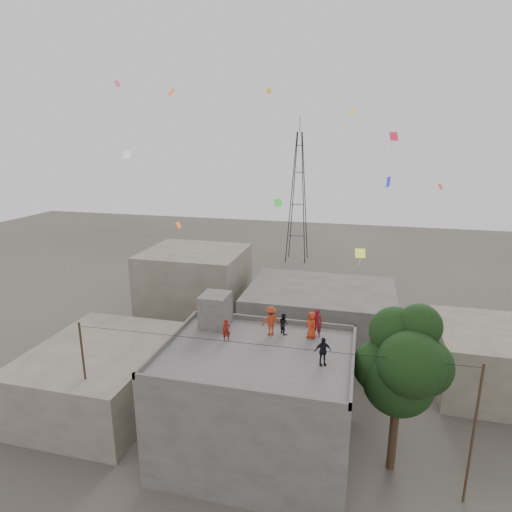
% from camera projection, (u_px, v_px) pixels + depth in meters
% --- Properties ---
extents(ground, '(140.00, 140.00, 0.00)m').
position_uv_depth(ground, '(257.00, 450.00, 24.03)').
color(ground, '#403B35').
rests_on(ground, ground).
extents(main_building, '(10.00, 8.00, 6.10)m').
position_uv_depth(main_building, '(257.00, 403.00, 23.23)').
color(main_building, '#4D4B48').
rests_on(main_building, ground).
extents(parapet, '(10.00, 8.00, 0.30)m').
position_uv_depth(parapet, '(257.00, 349.00, 22.40)').
color(parapet, '#4D4B48').
rests_on(parapet, main_building).
extents(stair_head_box, '(1.60, 1.80, 2.00)m').
position_uv_depth(stair_head_box, '(215.00, 310.00, 25.36)').
color(stair_head_box, '#4D4B48').
rests_on(stair_head_box, main_building).
extents(neighbor_west, '(8.00, 10.00, 4.00)m').
position_uv_depth(neighbor_west, '(102.00, 375.00, 27.96)').
color(neighbor_west, '#665F50').
rests_on(neighbor_west, ground).
extents(neighbor_north, '(12.00, 9.00, 5.00)m').
position_uv_depth(neighbor_north, '(320.00, 316.00, 36.01)').
color(neighbor_north, '#4D4B48').
rests_on(neighbor_north, ground).
extents(neighbor_northwest, '(9.00, 8.00, 7.00)m').
position_uv_depth(neighbor_northwest, '(195.00, 286.00, 40.45)').
color(neighbor_northwest, '#665F50').
rests_on(neighbor_northwest, ground).
extents(neighbor_east, '(7.00, 8.00, 4.40)m').
position_uv_depth(neighbor_east, '(488.00, 360.00, 29.53)').
color(neighbor_east, '#665F50').
rests_on(neighbor_east, ground).
extents(tree, '(4.90, 4.60, 9.10)m').
position_uv_depth(tree, '(403.00, 364.00, 21.26)').
color(tree, black).
rests_on(tree, ground).
extents(utility_line, '(20.12, 0.62, 7.40)m').
position_uv_depth(utility_line, '(261.00, 405.00, 21.74)').
color(utility_line, black).
rests_on(utility_line, ground).
extents(transmission_tower, '(2.97, 2.97, 20.01)m').
position_uv_depth(transmission_tower, '(298.00, 198.00, 60.05)').
color(transmission_tower, black).
rests_on(transmission_tower, ground).
extents(person_red_adult, '(0.64, 0.44, 1.69)m').
position_uv_depth(person_red_adult, '(317.00, 322.00, 24.05)').
color(person_red_adult, maroon).
rests_on(person_red_adult, main_building).
extents(person_orange_child, '(0.87, 0.88, 1.54)m').
position_uv_depth(person_orange_child, '(311.00, 325.00, 23.88)').
color(person_orange_child, red).
rests_on(person_orange_child, main_building).
extents(person_dark_child, '(0.75, 0.75, 1.23)m').
position_uv_depth(person_dark_child, '(284.00, 324.00, 24.44)').
color(person_dark_child, black).
rests_on(person_dark_child, main_building).
extents(person_dark_adult, '(0.93, 0.67, 1.46)m').
position_uv_depth(person_dark_adult, '(323.00, 351.00, 20.99)').
color(person_dark_adult, black).
rests_on(person_dark_adult, main_building).
extents(person_orange_adult, '(1.26, 1.13, 1.70)m').
position_uv_depth(person_orange_adult, '(271.00, 321.00, 24.25)').
color(person_orange_adult, '#A93213').
rests_on(person_orange_adult, main_building).
extents(person_red_child, '(0.54, 0.47, 1.25)m').
position_uv_depth(person_red_child, '(226.00, 330.00, 23.56)').
color(person_red_child, maroon).
rests_on(person_red_child, main_building).
extents(kites, '(21.26, 12.58, 10.03)m').
position_uv_depth(kites, '(291.00, 160.00, 26.50)').
color(kites, '#F45719').
rests_on(kites, ground).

